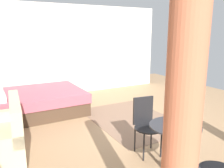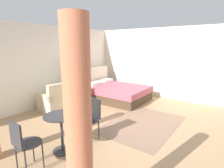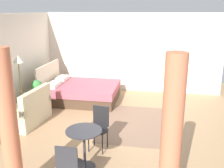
{
  "view_description": "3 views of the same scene",
  "coord_description": "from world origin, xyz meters",
  "px_view_note": "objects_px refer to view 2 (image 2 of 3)",
  "views": [
    {
      "loc": [
        -3.8,
        2.25,
        1.87
      ],
      "look_at": [
        0.15,
        0.1,
        0.85
      ],
      "focal_mm": 37.13,
      "sensor_mm": 36.0,
      "label": 1
    },
    {
      "loc": [
        -3.84,
        -2.35,
        2.01
      ],
      "look_at": [
        0.78,
        0.99,
        0.79
      ],
      "focal_mm": 29.23,
      "sensor_mm": 36.0,
      "label": 2
    },
    {
      "loc": [
        -5.69,
        -0.93,
        2.75
      ],
      "look_at": [
        0.43,
        0.2,
        0.93
      ],
      "focal_mm": 41.05,
      "sensor_mm": 36.0,
      "label": 3
    }
  ],
  "objects_px": {
    "bed": "(115,92)",
    "potted_plant": "(78,83)",
    "cafe_chair_near_couch": "(92,115)",
    "couch": "(62,100)",
    "balcony_table": "(61,126)",
    "nightstand": "(80,95)",
    "cafe_chair_near_window": "(23,141)",
    "floor_lamp": "(64,65)"
  },
  "relations": [
    {
      "from": "couch",
      "to": "balcony_table",
      "type": "bearing_deg",
      "value": -128.91
    },
    {
      "from": "couch",
      "to": "cafe_chair_near_couch",
      "type": "bearing_deg",
      "value": -112.05
    },
    {
      "from": "bed",
      "to": "nightstand",
      "type": "relative_size",
      "value": 4.42
    },
    {
      "from": "bed",
      "to": "cafe_chair_near_window",
      "type": "distance_m",
      "value": 4.33
    },
    {
      "from": "bed",
      "to": "couch",
      "type": "xyz_separation_m",
      "value": [
        -1.87,
        0.78,
        0.01
      ]
    },
    {
      "from": "couch",
      "to": "balcony_table",
      "type": "distance_m",
      "value": 2.5
    },
    {
      "from": "bed",
      "to": "cafe_chair_near_couch",
      "type": "bearing_deg",
      "value": -154.83
    },
    {
      "from": "nightstand",
      "to": "floor_lamp",
      "type": "xyz_separation_m",
      "value": [
        -0.46,
        0.25,
        1.11
      ]
    },
    {
      "from": "potted_plant",
      "to": "cafe_chair_near_couch",
      "type": "distance_m",
      "value": 2.76
    },
    {
      "from": "couch",
      "to": "potted_plant",
      "type": "height_order",
      "value": "couch"
    },
    {
      "from": "nightstand",
      "to": "potted_plant",
      "type": "height_order",
      "value": "potted_plant"
    },
    {
      "from": "floor_lamp",
      "to": "cafe_chair_near_window",
      "type": "distance_m",
      "value": 3.73
    },
    {
      "from": "floor_lamp",
      "to": "balcony_table",
      "type": "height_order",
      "value": "floor_lamp"
    },
    {
      "from": "bed",
      "to": "potted_plant",
      "type": "height_order",
      "value": "bed"
    },
    {
      "from": "bed",
      "to": "cafe_chair_near_couch",
      "type": "distance_m",
      "value": 2.98
    },
    {
      "from": "couch",
      "to": "potted_plant",
      "type": "relative_size",
      "value": 3.13
    },
    {
      "from": "nightstand",
      "to": "balcony_table",
      "type": "bearing_deg",
      "value": -140.21
    },
    {
      "from": "balcony_table",
      "to": "nightstand",
      "type": "bearing_deg",
      "value": 39.79
    },
    {
      "from": "floor_lamp",
      "to": "potted_plant",
      "type": "bearing_deg",
      "value": -36.37
    },
    {
      "from": "floor_lamp",
      "to": "cafe_chair_near_window",
      "type": "xyz_separation_m",
      "value": [
        -2.8,
        -2.33,
        -0.8
      ]
    },
    {
      "from": "couch",
      "to": "cafe_chair_near_window",
      "type": "relative_size",
      "value": 1.47
    },
    {
      "from": "floor_lamp",
      "to": "bed",
      "type": "bearing_deg",
      "value": -40.79
    },
    {
      "from": "bed",
      "to": "potted_plant",
      "type": "distance_m",
      "value": 1.42
    },
    {
      "from": "couch",
      "to": "balcony_table",
      "type": "relative_size",
      "value": 1.76
    },
    {
      "from": "couch",
      "to": "floor_lamp",
      "type": "xyz_separation_m",
      "value": [
        0.49,
        0.41,
        1.04
      ]
    },
    {
      "from": "couch",
      "to": "potted_plant",
      "type": "distance_m",
      "value": 0.95
    },
    {
      "from": "couch",
      "to": "floor_lamp",
      "type": "bearing_deg",
      "value": 39.47
    },
    {
      "from": "couch",
      "to": "cafe_chair_near_window",
      "type": "height_order",
      "value": "couch"
    },
    {
      "from": "floor_lamp",
      "to": "cafe_chair_near_couch",
      "type": "relative_size",
      "value": 1.84
    },
    {
      "from": "potted_plant",
      "to": "cafe_chair_near_window",
      "type": "bearing_deg",
      "value": -146.77
    },
    {
      "from": "couch",
      "to": "nightstand",
      "type": "relative_size",
      "value": 2.57
    },
    {
      "from": "couch",
      "to": "floor_lamp",
      "type": "height_order",
      "value": "floor_lamp"
    },
    {
      "from": "potted_plant",
      "to": "balcony_table",
      "type": "distance_m",
      "value": 3.19
    },
    {
      "from": "cafe_chair_near_couch",
      "to": "cafe_chair_near_window",
      "type": "bearing_deg",
      "value": 175.61
    },
    {
      "from": "potted_plant",
      "to": "cafe_chair_near_couch",
      "type": "xyz_separation_m",
      "value": [
        -1.68,
        -2.18,
        -0.17
      ]
    },
    {
      "from": "potted_plant",
      "to": "cafe_chair_near_couch",
      "type": "height_order",
      "value": "cafe_chair_near_couch"
    },
    {
      "from": "cafe_chair_near_window",
      "to": "cafe_chair_near_couch",
      "type": "relative_size",
      "value": 1.0
    },
    {
      "from": "potted_plant",
      "to": "cafe_chair_near_window",
      "type": "xyz_separation_m",
      "value": [
        -3.16,
        -2.07,
        -0.15
      ]
    },
    {
      "from": "floor_lamp",
      "to": "cafe_chair_near_couch",
      "type": "height_order",
      "value": "floor_lamp"
    },
    {
      "from": "bed",
      "to": "floor_lamp",
      "type": "xyz_separation_m",
      "value": [
        -1.37,
        1.18,
        1.05
      ]
    },
    {
      "from": "couch",
      "to": "cafe_chair_near_window",
      "type": "distance_m",
      "value": 3.01
    },
    {
      "from": "couch",
      "to": "bed",
      "type": "bearing_deg",
      "value": -22.58
    }
  ]
}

